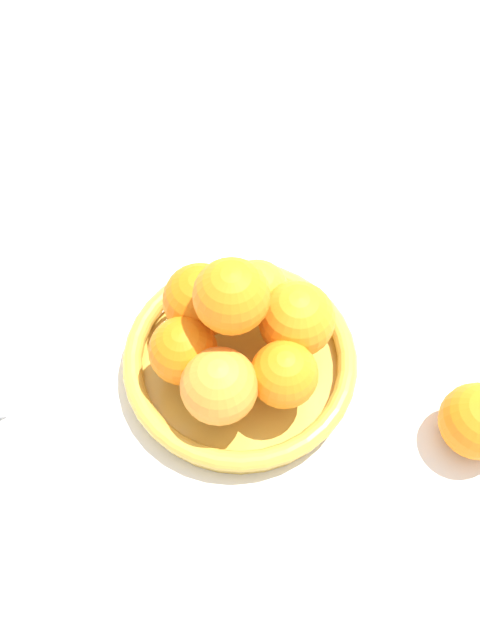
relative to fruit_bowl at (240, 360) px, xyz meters
The scene contains 4 objects.
ground_plane 0.02m from the fruit_bowl, ahead, with size 4.00×4.00×0.00m, color silver.
fruit_bowl is the anchor object (origin of this frame).
orange_pile 0.06m from the fruit_bowl, 89.89° to the right, with size 0.18×0.19×0.13m.
stray_orange 0.25m from the fruit_bowl, 116.09° to the left, with size 0.08×0.08×0.08m, color orange.
Camera 1 is at (0.22, 0.21, 0.61)m, focal length 35.00 mm.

